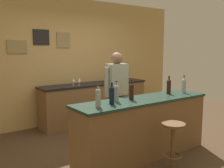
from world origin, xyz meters
name	(u,v)px	position (x,y,z in m)	size (l,w,h in m)	color
ground_plane	(127,147)	(0.00, 0.00, 0.00)	(10.00, 10.00, 0.00)	#4C3823
back_wall	(71,61)	(-0.01, 2.03, 1.41)	(6.00, 0.09, 2.80)	tan
bar_counter	(143,127)	(0.00, -0.40, 0.46)	(2.31, 0.60, 0.92)	brown
side_counter	(95,102)	(0.40, 1.65, 0.45)	(2.60, 0.56, 0.90)	brown
bartender	(117,91)	(0.05, 0.35, 0.94)	(0.52, 0.21, 1.62)	#384766
bar_stool	(173,139)	(0.00, -1.01, 0.46)	(0.32, 0.32, 0.68)	brown
wine_bottle_a	(98,97)	(-0.87, -0.47, 1.06)	(0.07, 0.07, 0.31)	#999E99
wine_bottle_b	(112,95)	(-0.62, -0.42, 1.06)	(0.07, 0.07, 0.31)	black
wine_bottle_c	(116,92)	(-0.47, -0.33, 1.06)	(0.07, 0.07, 0.31)	#999E99
wine_bottle_d	(131,91)	(-0.20, -0.35, 1.06)	(0.07, 0.07, 0.31)	black
wine_bottle_e	(169,86)	(0.63, -0.34, 1.06)	(0.07, 0.07, 0.31)	black
wine_bottle_f	(184,85)	(0.92, -0.43, 1.06)	(0.07, 0.07, 0.31)	#999E99
wine_glass_a	(73,80)	(-0.15, 1.64, 1.01)	(0.07, 0.07, 0.16)	silver
wine_glass_b	(79,80)	(-0.06, 1.56, 1.01)	(0.07, 0.07, 0.16)	silver
wine_glass_c	(119,76)	(1.10, 1.67, 1.01)	(0.07, 0.07, 0.16)	silver
wine_glass_d	(126,76)	(1.32, 1.66, 1.01)	(0.07, 0.07, 0.16)	silver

